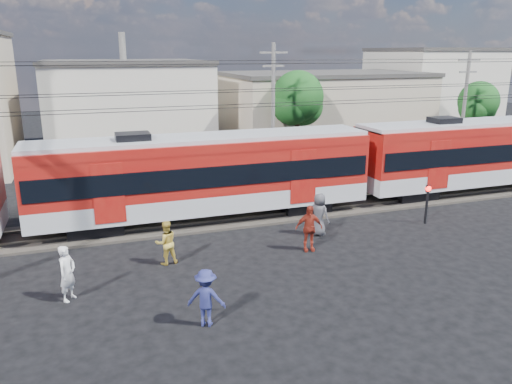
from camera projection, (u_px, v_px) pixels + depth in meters
ground at (265, 292)px, 17.13m from camera, size 120.00×120.00×0.00m
track_bed at (209, 219)px, 24.38m from camera, size 70.00×3.40×0.12m
rail_near at (213, 222)px, 23.67m from camera, size 70.00×0.12×0.12m
rail_far at (205, 212)px, 25.03m from camera, size 70.00×0.12×0.12m
commuter_train at (209, 173)px, 23.76m from camera, size 50.30×3.08×4.17m
building_midwest at (127, 107)px, 40.05m from camera, size 12.24×12.24×7.30m
building_mideast at (323, 110)px, 42.50m from camera, size 16.32×10.20×6.30m
building_east at (430, 91)px, 50.27m from camera, size 10.20×10.20×8.30m
utility_pole_mid at (273, 108)px, 31.42m from camera, size 1.80×0.24×8.50m
utility_pole_east at (464, 106)px, 34.99m from camera, size 1.80×0.24×8.00m
tree_near at (299, 100)px, 35.20m from camera, size 3.82×3.64×6.72m
tree_far at (479, 104)px, 39.20m from camera, size 3.36×3.12×5.76m
pedestrian_a at (67, 273)px, 16.36m from camera, size 0.78×0.83×1.91m
pedestrian_b at (166, 243)px, 19.19m from camera, size 0.93×0.76×1.75m
pedestrian_c at (206, 298)px, 14.84m from camera, size 1.34×1.11×1.80m
pedestrian_d at (309, 228)px, 20.47m from camera, size 1.20×0.65×1.95m
pedestrian_e at (319, 214)px, 22.22m from camera, size 1.03×1.12×1.92m
car_silver at (451, 157)px, 35.49m from camera, size 4.46×2.57×1.43m
crossing_signal at (427, 197)px, 23.59m from camera, size 0.28×0.28×1.91m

